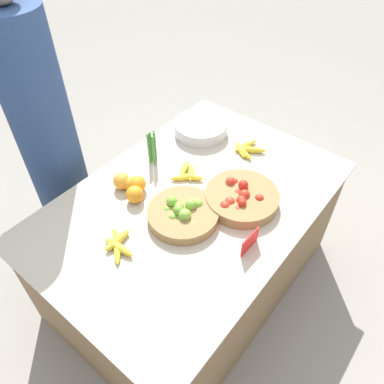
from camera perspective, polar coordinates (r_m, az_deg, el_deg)
ground_plane at (r=2.31m, az=0.00°, el=-12.98°), size 12.00×12.00×0.00m
market_table at (r=2.03m, az=0.00°, el=-7.83°), size 1.50×1.02×0.68m
lime_bowl at (r=1.67m, az=-1.38°, el=-3.31°), size 0.32×0.32×0.09m
tomato_basket at (r=1.76m, az=7.53°, el=-0.84°), size 0.34×0.34×0.09m
orange_pile at (r=1.81m, az=-9.27°, el=0.90°), size 0.14×0.20×0.08m
metal_bowl at (r=2.17m, az=1.35°, el=9.79°), size 0.30×0.30×0.07m
price_sign at (r=1.57m, az=8.82°, el=-7.48°), size 0.12×0.01×0.09m
veg_bundle at (r=1.93m, az=-6.02°, el=6.70°), size 0.05×0.05×0.18m
banana_bunch_front_left at (r=1.88m, az=-0.66°, el=2.77°), size 0.17×0.16×0.03m
banana_bunch_back_center at (r=2.06m, az=8.16°, el=6.47°), size 0.18×0.18×0.03m
banana_bunch_middle_right at (r=1.61m, az=-11.26°, el=-7.78°), size 0.16×0.18×0.04m
vendor_person at (r=2.09m, az=-20.70°, el=6.29°), size 0.29×0.29×1.61m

